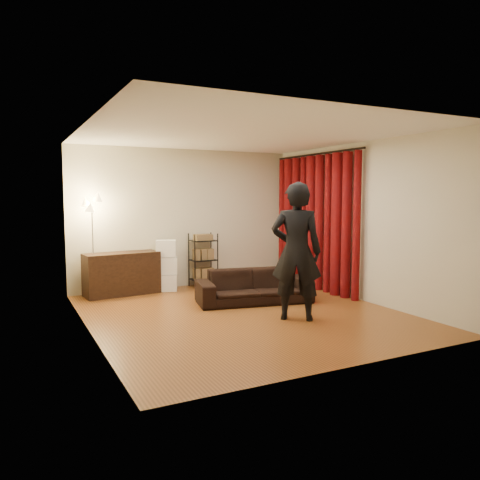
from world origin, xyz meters
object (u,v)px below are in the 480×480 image
sofa (254,286)px  person (296,252)px  media_cabinet (122,274)px  storage_boxes (167,265)px  wire_shelf (203,260)px  floor_lamp (93,248)px

sofa → person: (0.03, -1.21, 0.72)m
media_cabinet → storage_boxes: size_ratio=1.37×
wire_shelf → storage_boxes: bearing=-155.7°
sofa → media_cabinet: (-1.84, 1.65, 0.11)m
sofa → floor_lamp: bearing=157.4°
sofa → storage_boxes: (-1.00, 1.62, 0.21)m
media_cabinet → wire_shelf: 1.62m
storage_boxes → floor_lamp: bearing=-178.6°
media_cabinet → wire_shelf: (1.61, 0.05, 0.14)m
person → media_cabinet: 3.47m
sofa → media_cabinet: media_cabinet is taller
media_cabinet → floor_lamp: bearing=-179.2°
wire_shelf → person: bearing=-66.5°
sofa → wire_shelf: 1.73m
media_cabinet → storage_boxes: 0.84m
wire_shelf → sofa: bearing=-64.0°
sofa → wire_shelf: size_ratio=1.80×
sofa → storage_boxes: 1.92m
sofa → media_cabinet: size_ratio=1.44×
floor_lamp → wire_shelf: bearing=3.0°
person → storage_boxes: (-1.03, 2.83, -0.51)m
sofa → media_cabinet: bearing=149.6°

